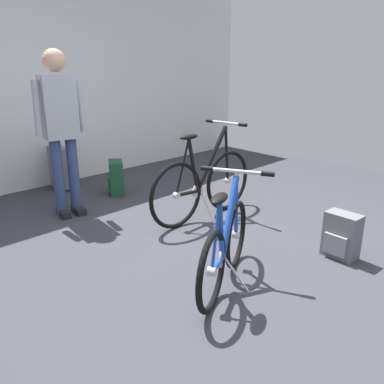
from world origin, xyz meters
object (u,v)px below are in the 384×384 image
at_px(visitor_near_wall, 61,124).
at_px(handbag_on_floor, 116,178).
at_px(backpack_on_floor, 341,236).
at_px(folding_bike_foreground, 225,245).
at_px(rolling_suitcase, 59,167).
at_px(display_bike_left, 204,184).

xyz_separation_m(visitor_near_wall, handbag_on_floor, (0.75, 0.19, -0.74)).
bearing_deg(visitor_near_wall, backpack_on_floor, -68.44).
bearing_deg(folding_bike_foreground, visitor_near_wall, 90.37).
height_order(visitor_near_wall, rolling_suitcase, visitor_near_wall).
bearing_deg(backpack_on_floor, visitor_near_wall, 111.56).
height_order(visitor_near_wall, handbag_on_floor, visitor_near_wall).
bearing_deg(display_bike_left, folding_bike_foreground, -131.99).
bearing_deg(rolling_suitcase, folding_bike_foreground, -97.21).
bearing_deg(rolling_suitcase, display_bike_left, -76.35).
height_order(folding_bike_foreground, handbag_on_floor, folding_bike_foreground).
relative_size(display_bike_left, backpack_on_floor, 3.75).
distance_m(visitor_near_wall, handbag_on_floor, 1.07).
relative_size(folding_bike_foreground, handbag_on_floor, 2.52).
bearing_deg(visitor_near_wall, display_bike_left, -51.80).
bearing_deg(folding_bike_foreground, display_bike_left, 48.01).
distance_m(rolling_suitcase, backpack_on_floor, 3.46).
xyz_separation_m(rolling_suitcase, handbag_on_floor, (0.35, -0.71, -0.08)).
height_order(display_bike_left, rolling_suitcase, display_bike_left).
bearing_deg(display_bike_left, visitor_near_wall, 128.20).
bearing_deg(handbag_on_floor, folding_bike_foreground, -107.85).
xyz_separation_m(folding_bike_foreground, display_bike_left, (0.87, 0.97, 0.06)).
relative_size(folding_bike_foreground, backpack_on_floor, 2.82).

